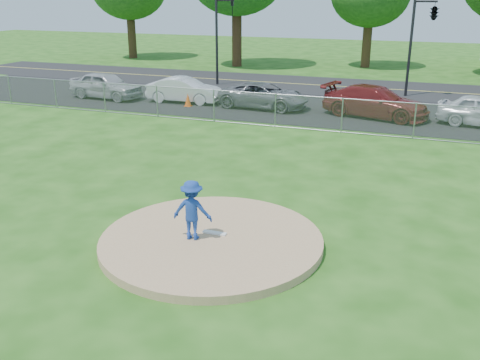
# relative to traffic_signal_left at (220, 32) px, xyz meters

# --- Properties ---
(ground) EXTENTS (120.00, 120.00, 0.00)m
(ground) POSITION_rel_traffic_signal_left_xyz_m (8.76, -12.00, -3.36)
(ground) COLOR #1C4E11
(ground) RESTS_ON ground
(pitchers_mound) EXTENTS (5.40, 5.40, 0.20)m
(pitchers_mound) POSITION_rel_traffic_signal_left_xyz_m (8.76, -22.00, -3.26)
(pitchers_mound) COLOR tan
(pitchers_mound) RESTS_ON ground
(pitching_rubber) EXTENTS (0.60, 0.15, 0.04)m
(pitching_rubber) POSITION_rel_traffic_signal_left_xyz_m (8.76, -21.80, -3.14)
(pitching_rubber) COLOR white
(pitching_rubber) RESTS_ON pitchers_mound
(chain_link_fence) EXTENTS (40.00, 0.06, 1.50)m
(chain_link_fence) POSITION_rel_traffic_signal_left_xyz_m (8.76, -10.00, -2.61)
(chain_link_fence) COLOR gray
(chain_link_fence) RESTS_ON ground
(parking_lot) EXTENTS (50.00, 8.00, 0.01)m
(parking_lot) POSITION_rel_traffic_signal_left_xyz_m (8.76, -5.50, -3.36)
(parking_lot) COLOR black
(parking_lot) RESTS_ON ground
(street) EXTENTS (60.00, 7.00, 0.01)m
(street) POSITION_rel_traffic_signal_left_xyz_m (8.76, 2.00, -3.36)
(street) COLOR black
(street) RESTS_ON ground
(traffic_signal_left) EXTENTS (1.28, 0.20, 5.60)m
(traffic_signal_left) POSITION_rel_traffic_signal_left_xyz_m (0.00, 0.00, 0.00)
(traffic_signal_left) COLOR black
(traffic_signal_left) RESTS_ON ground
(traffic_signal_center) EXTENTS (1.42, 2.48, 5.60)m
(traffic_signal_center) POSITION_rel_traffic_signal_left_xyz_m (12.73, -0.00, 1.25)
(traffic_signal_center) COLOR black
(traffic_signal_center) RESTS_ON ground
(pitcher) EXTENTS (1.01, 0.66, 1.47)m
(pitcher) POSITION_rel_traffic_signal_left_xyz_m (8.37, -22.22, -2.43)
(pitcher) COLOR navy
(pitcher) RESTS_ON pitchers_mound
(traffic_cone) EXTENTS (0.36, 0.36, 0.70)m
(traffic_cone) POSITION_rel_traffic_signal_left_xyz_m (1.07, -7.21, -3.00)
(traffic_cone) COLOR #F65A0C
(traffic_cone) RESTS_ON parking_lot
(parked_car_silver) EXTENTS (4.53, 2.21, 1.49)m
(parked_car_silver) POSITION_rel_traffic_signal_left_xyz_m (-4.31, -6.77, -2.61)
(parked_car_silver) COLOR #AAAAAF
(parked_car_silver) RESTS_ON parking_lot
(parked_car_white) EXTENTS (4.17, 1.62, 1.35)m
(parked_car_white) POSITION_rel_traffic_signal_left_xyz_m (0.41, -6.28, -2.68)
(parked_car_white) COLOR silver
(parked_car_white) RESTS_ON parking_lot
(parked_car_gray) EXTENTS (4.84, 2.52, 1.30)m
(parked_car_gray) POSITION_rel_traffic_signal_left_xyz_m (5.00, -6.23, -2.70)
(parked_car_gray) COLOR slate
(parked_car_gray) RESTS_ON parking_lot
(parked_car_darkred) EXTENTS (5.53, 3.32, 1.50)m
(parked_car_darkred) POSITION_rel_traffic_signal_left_xyz_m (10.75, -6.38, -2.60)
(parked_car_darkred) COLOR maroon
(parked_car_darkred) RESTS_ON parking_lot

